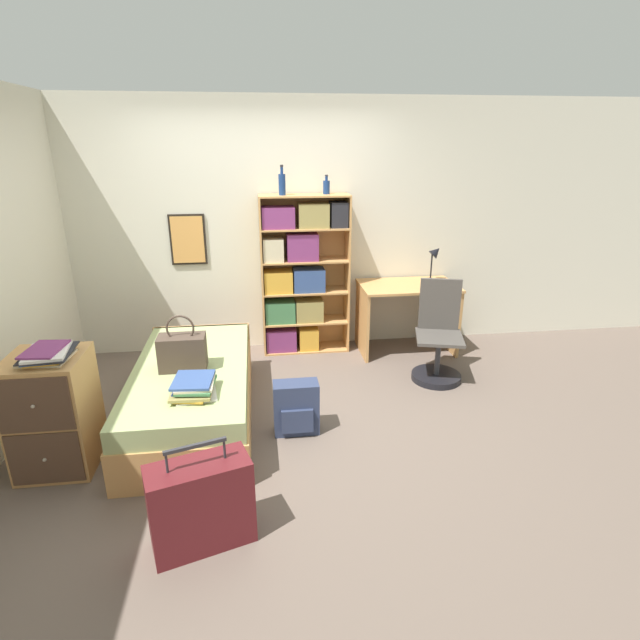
{
  "coord_description": "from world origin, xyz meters",
  "views": [
    {
      "loc": [
        -0.09,
        -3.72,
        2.17
      ],
      "look_at": [
        0.42,
        0.19,
        0.75
      ],
      "focal_mm": 28.0,
      "sensor_mm": 36.0,
      "label": 1
    }
  ],
  "objects_px": {
    "bed": "(193,392)",
    "book_stack_on_bed": "(194,387)",
    "handbag": "(183,352)",
    "bookcase": "(299,275)",
    "bottle_green": "(282,184)",
    "desk_lamp": "(435,257)",
    "desk": "(407,306)",
    "desk_chair": "(438,348)",
    "backpack": "(296,408)",
    "suitcase": "(201,504)",
    "magazine_pile_on_dresser": "(47,354)",
    "bottle_brown": "(326,187)",
    "dresser": "(54,413)"
  },
  "relations": [
    {
      "from": "magazine_pile_on_dresser",
      "to": "desk_chair",
      "type": "xyz_separation_m",
      "value": [
        3.05,
        1.03,
        -0.56
      ]
    },
    {
      "from": "bed",
      "to": "desk_lamp",
      "type": "bearing_deg",
      "value": 27.51
    },
    {
      "from": "dresser",
      "to": "bookcase",
      "type": "relative_size",
      "value": 0.5
    },
    {
      "from": "book_stack_on_bed",
      "to": "bookcase",
      "type": "relative_size",
      "value": 0.22
    },
    {
      "from": "bookcase",
      "to": "bottle_green",
      "type": "relative_size",
      "value": 5.81
    },
    {
      "from": "desk_lamp",
      "to": "desk_chair",
      "type": "relative_size",
      "value": 0.42
    },
    {
      "from": "handbag",
      "to": "bookcase",
      "type": "xyz_separation_m",
      "value": [
        1.03,
        1.38,
        0.22
      ]
    },
    {
      "from": "bed",
      "to": "desk",
      "type": "xyz_separation_m",
      "value": [
        2.13,
        1.16,
        0.27
      ]
    },
    {
      "from": "bed",
      "to": "backpack",
      "type": "relative_size",
      "value": 4.43
    },
    {
      "from": "bookcase",
      "to": "dresser",
      "type": "bearing_deg",
      "value": -135.15
    },
    {
      "from": "bottle_green",
      "to": "backpack",
      "type": "relative_size",
      "value": 0.68
    },
    {
      "from": "dresser",
      "to": "magazine_pile_on_dresser",
      "type": "relative_size",
      "value": 2.23
    },
    {
      "from": "book_stack_on_bed",
      "to": "bookcase",
      "type": "distance_m",
      "value": 2.05
    },
    {
      "from": "dresser",
      "to": "desk",
      "type": "distance_m",
      "value": 3.44
    },
    {
      "from": "bookcase",
      "to": "desk_lamp",
      "type": "bearing_deg",
      "value": -1.76
    },
    {
      "from": "magazine_pile_on_dresser",
      "to": "bottle_green",
      "type": "height_order",
      "value": "bottle_green"
    },
    {
      "from": "suitcase",
      "to": "magazine_pile_on_dresser",
      "type": "bearing_deg",
      "value": 140.31
    },
    {
      "from": "magazine_pile_on_dresser",
      "to": "desk",
      "type": "xyz_separation_m",
      "value": [
        2.95,
        1.73,
        -0.36
      ]
    },
    {
      "from": "magazine_pile_on_dresser",
      "to": "bottle_green",
      "type": "relative_size",
      "value": 1.29
    },
    {
      "from": "bottle_brown",
      "to": "backpack",
      "type": "height_order",
      "value": "bottle_brown"
    },
    {
      "from": "bookcase",
      "to": "bottle_green",
      "type": "distance_m",
      "value": 0.94
    },
    {
      "from": "handbag",
      "to": "bed",
      "type": "bearing_deg",
      "value": 55.63
    },
    {
      "from": "desk_lamp",
      "to": "handbag",
      "type": "bearing_deg",
      "value": -151.75
    },
    {
      "from": "bed",
      "to": "book_stack_on_bed",
      "type": "relative_size",
      "value": 5.11
    },
    {
      "from": "bed",
      "to": "backpack",
      "type": "bearing_deg",
      "value": -21.79
    },
    {
      "from": "suitcase",
      "to": "magazine_pile_on_dresser",
      "type": "xyz_separation_m",
      "value": [
        -1.01,
        0.84,
        0.6
      ]
    },
    {
      "from": "bookcase",
      "to": "desk_lamp",
      "type": "distance_m",
      "value": 1.46
    },
    {
      "from": "suitcase",
      "to": "desk_lamp",
      "type": "height_order",
      "value": "desk_lamp"
    },
    {
      "from": "book_stack_on_bed",
      "to": "backpack",
      "type": "height_order",
      "value": "book_stack_on_bed"
    },
    {
      "from": "desk_chair",
      "to": "bookcase",
      "type": "bearing_deg",
      "value": 145.65
    },
    {
      "from": "suitcase",
      "to": "bottle_brown",
      "type": "distance_m",
      "value": 3.29
    },
    {
      "from": "book_stack_on_bed",
      "to": "bottle_brown",
      "type": "bearing_deg",
      "value": 56.78
    },
    {
      "from": "desk_lamp",
      "to": "backpack",
      "type": "bearing_deg",
      "value": -135.52
    },
    {
      "from": "book_stack_on_bed",
      "to": "dresser",
      "type": "height_order",
      "value": "dresser"
    },
    {
      "from": "suitcase",
      "to": "desk_lamp",
      "type": "xyz_separation_m",
      "value": [
        2.25,
        2.68,
        0.74
      ]
    },
    {
      "from": "bookcase",
      "to": "bottle_brown",
      "type": "distance_m",
      "value": 0.94
    },
    {
      "from": "book_stack_on_bed",
      "to": "suitcase",
      "type": "distance_m",
      "value": 0.95
    },
    {
      "from": "suitcase",
      "to": "bed",
      "type": "bearing_deg",
      "value": 97.78
    },
    {
      "from": "desk",
      "to": "desk_chair",
      "type": "height_order",
      "value": "desk_chair"
    },
    {
      "from": "handbag",
      "to": "book_stack_on_bed",
      "type": "relative_size",
      "value": 1.21
    },
    {
      "from": "desk",
      "to": "desk_chair",
      "type": "bearing_deg",
      "value": -81.36
    },
    {
      "from": "bottle_green",
      "to": "backpack",
      "type": "height_order",
      "value": "bottle_green"
    },
    {
      "from": "handbag",
      "to": "bookcase",
      "type": "height_order",
      "value": "bookcase"
    },
    {
      "from": "handbag",
      "to": "suitcase",
      "type": "bearing_deg",
      "value": -80.03
    },
    {
      "from": "bookcase",
      "to": "desk_chair",
      "type": "height_order",
      "value": "bookcase"
    },
    {
      "from": "desk_lamp",
      "to": "magazine_pile_on_dresser",
      "type": "bearing_deg",
      "value": -150.52
    },
    {
      "from": "bottle_green",
      "to": "bottle_brown",
      "type": "distance_m",
      "value": 0.45
    },
    {
      "from": "bed",
      "to": "suitcase",
      "type": "xyz_separation_m",
      "value": [
        0.19,
        -1.41,
        0.03
      ]
    },
    {
      "from": "handbag",
      "to": "bottle_green",
      "type": "xyz_separation_m",
      "value": [
        0.88,
        1.34,
        1.15
      ]
    },
    {
      "from": "bed",
      "to": "magazine_pile_on_dresser",
      "type": "distance_m",
      "value": 1.18
    }
  ]
}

